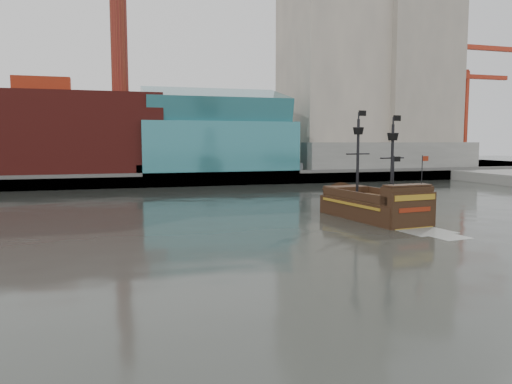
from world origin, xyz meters
name	(u,v)px	position (x,y,z in m)	size (l,w,h in m)	color
ground	(300,276)	(0.00, 0.00, 0.00)	(400.00, 400.00, 0.00)	#252722
promenade_far	(155,172)	(0.00, 92.00, 1.00)	(220.00, 60.00, 2.00)	slate
seawall	(171,180)	(0.00, 62.50, 1.30)	(220.00, 1.00, 2.60)	#4C4C49
skyline	(180,67)	(5.21, 84.56, 24.55)	(149.00, 45.00, 62.00)	#776347
crane_a	(463,99)	(78.63, 82.00, 19.11)	(22.50, 4.00, 32.25)	slate
crane_b	(466,115)	(88.23, 92.00, 15.57)	(19.10, 4.00, 26.25)	slate
pirate_ship	(374,208)	(16.10, 18.74, 1.13)	(6.75, 17.15, 12.51)	black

